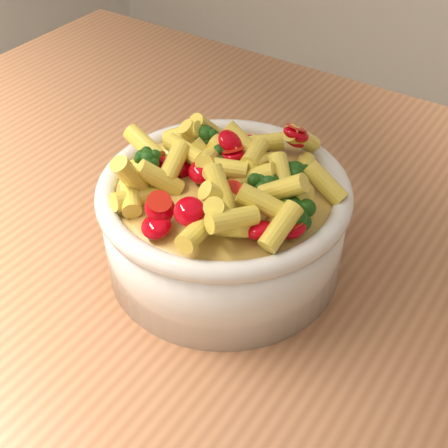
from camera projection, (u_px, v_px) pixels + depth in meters
The scene contains 3 objects.
table at pixel (282, 351), 0.64m from camera, with size 1.20×0.80×0.90m.
serving_bowl at pixel (224, 223), 0.56m from camera, with size 0.22×0.22×0.10m.
pasta_salad at pixel (224, 169), 0.53m from camera, with size 0.18×0.18×0.04m.
Camera 1 is at (0.18, -0.37, 1.31)m, focal length 50.00 mm.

